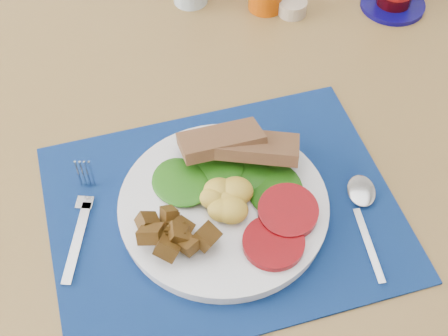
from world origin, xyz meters
name	(u,v)px	position (x,y,z in m)	size (l,w,h in m)	color
table	(280,134)	(0.00, 0.20, 0.67)	(1.40, 0.90, 0.75)	brown
placemat	(223,211)	(-0.10, -0.03, 0.75)	(0.50, 0.39, 0.00)	black
breakfast_plate	(219,205)	(-0.10, -0.03, 0.77)	(0.30, 0.30, 0.07)	silver
fork	(82,217)	(-0.30, -0.04, 0.76)	(0.03, 0.19, 0.00)	#B2B5BA
spoon	(363,207)	(0.11, -0.02, 0.76)	(0.04, 0.18, 0.01)	#B2B5BA
ramekin	(292,7)	(0.03, 0.44, 0.76)	(0.06, 0.06, 0.03)	tan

